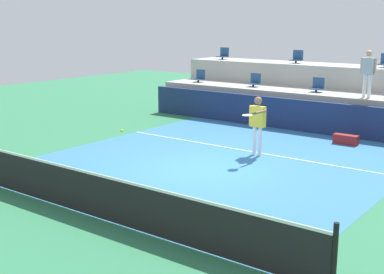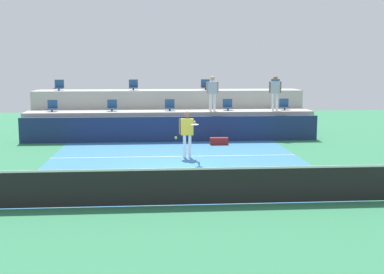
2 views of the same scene
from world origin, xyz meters
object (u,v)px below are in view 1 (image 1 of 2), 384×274
object	(u,v)px
stadium_chair_upper_far_left	(223,54)
tennis_player	(257,120)
spectator_in_grey	(368,70)
tennis_ball	(122,131)
stadium_chair_lower_center	(317,86)
stadium_chair_lower_far_left	(199,77)
equipment_bag	(346,140)
stadium_chair_upper_left	(297,58)
stadium_chair_lower_left	(254,81)

from	to	relation	value
stadium_chair_upper_far_left	tennis_player	size ratio (longest dim) A/B	0.31
spectator_in_grey	tennis_ball	bearing A→B (deg)	-102.42
tennis_player	stadium_chair_lower_center	bearing A→B (deg)	95.11
stadium_chair_lower_far_left	tennis_player	distance (m)	7.72
stadium_chair_lower_center	equipment_bag	distance (m)	3.26
stadium_chair_lower_far_left	stadium_chair_lower_center	size ratio (longest dim) A/B	1.00
stadium_chair_lower_center	stadium_chair_upper_left	distance (m)	2.63
stadium_chair_lower_center	tennis_player	xyz separation A→B (m)	(0.46, -5.13, -0.43)
stadium_chair_lower_center	stadium_chair_upper_left	size ratio (longest dim) A/B	1.00
stadium_chair_lower_left	tennis_player	bearing A→B (deg)	-58.97
stadium_chair_lower_center	stadium_chair_upper_far_left	size ratio (longest dim) A/B	1.00
tennis_player	equipment_bag	world-z (taller)	tennis_player
stadium_chair_upper_far_left	stadium_chair_upper_left	xyz separation A→B (m)	(3.58, 0.00, 0.00)
stadium_chair_upper_left	stadium_chair_upper_far_left	bearing A→B (deg)	180.00
stadium_chair_upper_far_left	spectator_in_grey	world-z (taller)	spectator_in_grey
stadium_chair_upper_far_left	stadium_chair_upper_left	size ratio (longest dim) A/B	1.00
equipment_bag	tennis_player	bearing A→B (deg)	-117.88
stadium_chair_lower_far_left	stadium_chair_lower_left	xyz separation A→B (m)	(2.67, 0.00, 0.00)
tennis_player	equipment_bag	size ratio (longest dim) A/B	2.23
stadium_chair_lower_far_left	equipment_bag	bearing A→B (deg)	-16.97
tennis_ball	stadium_chair_lower_far_left	bearing A→B (deg)	117.40
stadium_chair_upper_left	stadium_chair_lower_far_left	bearing A→B (deg)	-153.35
stadium_chair_upper_left	spectator_in_grey	distance (m)	4.25
tennis_player	stadium_chair_lower_far_left	bearing A→B (deg)	138.32
stadium_chair_upper_far_left	stadium_chair_upper_left	world-z (taller)	same
equipment_bag	spectator_in_grey	bearing A→B (deg)	92.18
stadium_chair_upper_far_left	tennis_ball	size ratio (longest dim) A/B	7.65
spectator_in_grey	stadium_chair_lower_left	bearing A→B (deg)	175.18
stadium_chair_lower_far_left	stadium_chair_upper_left	size ratio (longest dim) A/B	1.00
stadium_chair_lower_far_left	tennis_player	world-z (taller)	stadium_chair_lower_far_left
stadium_chair_lower_far_left	tennis_ball	size ratio (longest dim) A/B	7.65
stadium_chair_upper_far_left	equipment_bag	distance (m)	8.60
stadium_chair_lower_left	tennis_ball	size ratio (longest dim) A/B	7.65
stadium_chair_upper_left	equipment_bag	world-z (taller)	stadium_chair_upper_left
stadium_chair_upper_far_left	equipment_bag	world-z (taller)	stadium_chair_upper_far_left
stadium_chair_upper_far_left	equipment_bag	bearing A→B (deg)	-28.93
stadium_chair_lower_center	tennis_player	bearing A→B (deg)	-84.89
stadium_chair_lower_far_left	stadium_chair_lower_left	size ratio (longest dim) A/B	1.00
stadium_chair_upper_left	tennis_player	world-z (taller)	stadium_chair_upper_left
tennis_player	spectator_in_grey	world-z (taller)	spectator_in_grey
stadium_chair_lower_far_left	stadium_chair_lower_left	world-z (taller)	same
stadium_chair_lower_left	stadium_chair_lower_center	size ratio (longest dim) A/B	1.00
stadium_chair_lower_left	equipment_bag	distance (m)	5.29
stadium_chair_lower_center	stadium_chair_upper_far_left	distance (m)	5.65
tennis_ball	tennis_player	bearing A→B (deg)	82.48
stadium_chair_lower_far_left	stadium_chair_upper_far_left	xyz separation A→B (m)	(0.01, 1.80, 0.85)
stadium_chair_lower_center	tennis_ball	bearing A→B (deg)	-90.99
stadium_chair_lower_far_left	stadium_chair_upper_far_left	bearing A→B (deg)	89.70
tennis_player	stadium_chair_upper_left	bearing A→B (deg)	107.42
stadium_chair_lower_left	spectator_in_grey	bearing A→B (deg)	-4.82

